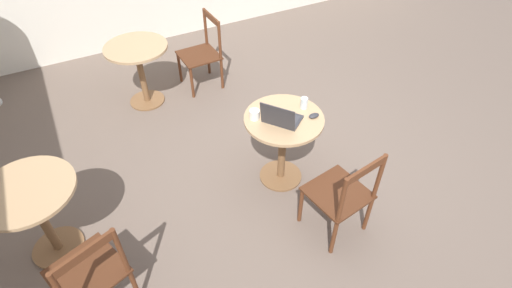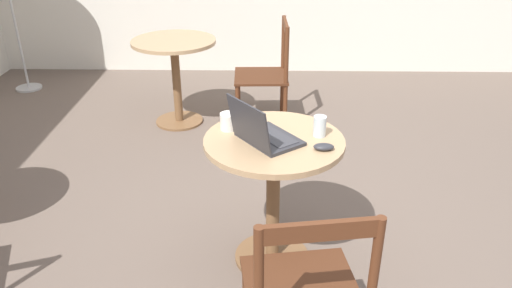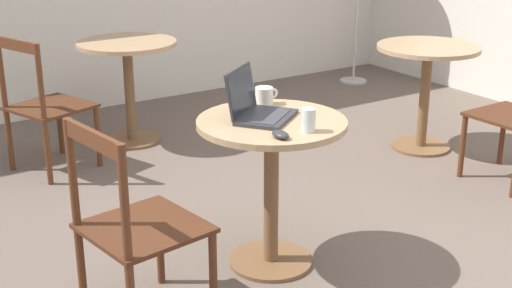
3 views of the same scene
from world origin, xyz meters
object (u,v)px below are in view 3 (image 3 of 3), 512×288
(cafe_table_near, at_px, (271,158))
(chair_far_left, at_px, (45,106))
(mug, at_px, (265,96))
(drinking_glass, at_px, (308,120))
(cafe_table_mid, at_px, (427,72))
(chair_near_left, at_px, (134,228))
(laptop, at_px, (258,108))
(mouse, at_px, (280,135))
(cafe_table_far, at_px, (128,67))

(cafe_table_near, distance_m, chair_far_left, 1.93)
(cafe_table_near, bearing_deg, mug, 64.00)
(cafe_table_near, distance_m, drinking_glass, 0.34)
(cafe_table_mid, distance_m, chair_far_left, 2.62)
(mug, bearing_deg, cafe_table_near, -116.00)
(chair_near_left, xyz_separation_m, mug, (0.88, 0.35, 0.35))
(cafe_table_near, bearing_deg, laptop, 125.61)
(mouse, distance_m, mug, 0.52)
(chair_near_left, bearing_deg, drinking_glass, -8.15)
(cafe_table_far, bearing_deg, chair_far_left, -160.54)
(chair_far_left, xyz_separation_m, mouse, (0.42, -2.09, 0.32))
(laptop, bearing_deg, cafe_table_mid, 21.83)
(cafe_table_near, height_order, mug, mug)
(cafe_table_near, bearing_deg, cafe_table_far, 85.61)
(cafe_table_far, height_order, chair_far_left, chair_far_left)
(chair_near_left, height_order, laptop, laptop)
(cafe_table_near, relative_size, cafe_table_far, 1.00)
(chair_near_left, height_order, chair_far_left, same)
(cafe_table_near, height_order, chair_far_left, chair_far_left)
(mug, bearing_deg, chair_far_left, 111.92)
(cafe_table_far, bearing_deg, mouse, -96.72)
(laptop, bearing_deg, cafe_table_near, -54.39)
(cafe_table_mid, xyz_separation_m, laptop, (-1.91, -0.76, 0.24))
(mug, bearing_deg, chair_near_left, -158.32)
(chair_near_left, xyz_separation_m, laptop, (0.72, 0.17, 0.36))
(laptop, xyz_separation_m, mouse, (-0.07, -0.29, -0.03))
(cafe_table_far, distance_m, chair_far_left, 0.75)
(chair_far_left, bearing_deg, cafe_table_mid, -23.19)
(chair_far_left, relative_size, drinking_glass, 8.55)
(drinking_glass, bearing_deg, cafe_table_near, 100.14)
(mouse, distance_m, drinking_glass, 0.16)
(mouse, bearing_deg, cafe_table_mid, 28.04)
(cafe_table_near, relative_size, chair_near_left, 0.83)
(mug, distance_m, drinking_glass, 0.47)
(cafe_table_far, height_order, chair_near_left, chair_near_left)
(mug, bearing_deg, cafe_table_far, 88.57)
(cafe_table_near, bearing_deg, chair_far_left, 106.14)
(drinking_glass, bearing_deg, mug, 81.01)
(mouse, height_order, mug, mug)
(cafe_table_far, bearing_deg, chair_near_left, -112.72)
(chair_near_left, bearing_deg, cafe_table_mid, 19.53)
(cafe_table_mid, height_order, chair_far_left, chair_far_left)
(mug, bearing_deg, laptop, -130.65)
(cafe_table_far, xyz_separation_m, mouse, (-0.27, -2.33, 0.21))
(mouse, xyz_separation_m, mug, (0.23, 0.47, 0.03))
(chair_near_left, xyz_separation_m, mouse, (0.65, -0.12, 0.32))
(cafe_table_near, xyz_separation_m, mouse, (-0.11, -0.24, 0.21))
(cafe_table_mid, height_order, laptop, laptop)
(cafe_table_mid, bearing_deg, mouse, -151.96)
(chair_near_left, distance_m, chair_far_left, 1.98)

